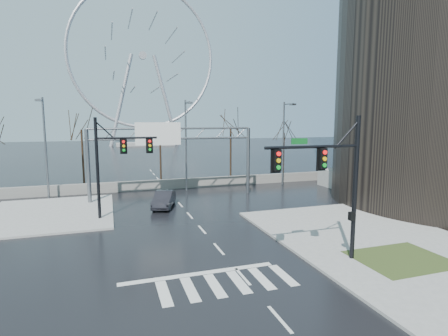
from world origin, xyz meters
name	(u,v)px	position (x,y,z in m)	size (l,w,h in m)	color
ground	(219,249)	(0.00, 0.00, 0.00)	(260.00, 260.00, 0.00)	black
sidewalk_right_ext	(338,224)	(10.00, 2.00, 0.07)	(12.00, 10.00, 0.15)	gray
sidewalk_far	(50,213)	(-11.00, 12.00, 0.07)	(10.00, 12.00, 0.15)	gray
grass_strip	(401,259)	(9.00, -5.00, 0.15)	(5.00, 4.00, 0.02)	#2F3F1A
barrier_wall	(167,184)	(0.00, 20.00, 0.55)	(52.00, 0.50, 1.10)	slate
signal_mast_near	(335,175)	(5.14, -4.04, 4.87)	(5.52, 0.41, 8.00)	black
signal_mast_far	(112,158)	(-5.87, 8.96, 4.83)	(4.72, 0.41, 8.00)	black
sign_gantry	(170,147)	(-0.38, 14.96, 5.18)	(16.36, 0.40, 7.60)	slate
streetlight_left	(45,140)	(-12.00, 18.16, 5.89)	(0.50, 2.55, 10.00)	slate
streetlight_mid	(186,138)	(2.00, 18.16, 5.89)	(0.50, 2.55, 10.00)	slate
streetlight_right	(285,137)	(14.00, 18.16, 5.89)	(0.50, 2.55, 10.00)	slate
tree_left	(82,137)	(-9.00, 23.50, 5.98)	(3.75, 3.75, 7.50)	black
tree_center	(160,142)	(0.00, 24.50, 5.17)	(3.25, 3.25, 6.50)	black
tree_right	(231,133)	(9.00, 23.50, 6.22)	(3.90, 3.90, 7.80)	black
tree_far_right	(284,138)	(17.00, 24.00, 5.41)	(3.40, 3.40, 6.80)	black
ferris_wheel	(143,62)	(5.00, 95.00, 26.13)	(45.00, 6.00, 50.91)	gray
car	(164,199)	(-1.57, 11.50, 0.73)	(1.54, 4.41, 1.45)	black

